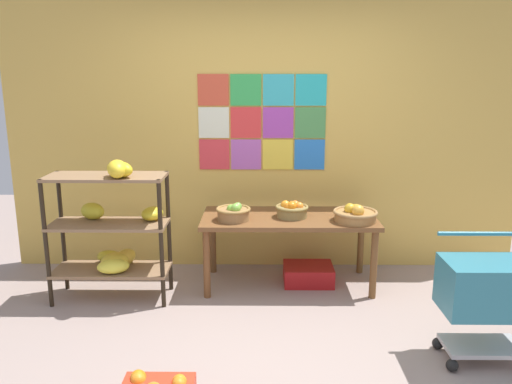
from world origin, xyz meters
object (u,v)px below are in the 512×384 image
object	(u,v)px
fruit_basket_centre	(234,212)
shopping_cart	(488,292)
display_table	(289,224)
produce_crate_under_table	(308,274)
fruit_basket_back_left	(292,210)
fruit_basket_right	(355,214)
banana_shelf_unit	(114,226)

from	to	relation	value
fruit_basket_centre	shopping_cart	bearing A→B (deg)	-33.35
display_table	fruit_basket_centre	size ratio (longest dim) A/B	5.11
fruit_basket_centre	produce_crate_under_table	size ratio (longest dim) A/B	0.67
display_table	fruit_basket_back_left	xyz separation A→B (m)	(0.02, -0.02, 0.14)
fruit_basket_back_left	fruit_basket_right	distance (m)	0.55
produce_crate_under_table	shopping_cart	world-z (taller)	shopping_cart
fruit_basket_right	banana_shelf_unit	bearing A→B (deg)	-175.89
display_table	fruit_basket_back_left	bearing A→B (deg)	-42.58
fruit_basket_centre	fruit_basket_right	bearing A→B (deg)	-1.76
fruit_basket_right	produce_crate_under_table	bearing A→B (deg)	153.25
display_table	fruit_basket_centre	xyz separation A→B (m)	(-0.48, -0.12, 0.14)
fruit_basket_back_left	produce_crate_under_table	bearing A→B (deg)	18.33
shopping_cart	banana_shelf_unit	bearing A→B (deg)	150.06
fruit_basket_back_left	produce_crate_under_table	world-z (taller)	fruit_basket_back_left
fruit_basket_back_left	produce_crate_under_table	size ratio (longest dim) A/B	0.65
fruit_basket_right	fruit_basket_back_left	bearing A→B (deg)	166.02
fruit_basket_centre	produce_crate_under_table	world-z (taller)	fruit_basket_centre
display_table	shopping_cart	distance (m)	1.77
display_table	fruit_basket_right	size ratio (longest dim) A/B	4.04
display_table	fruit_basket_centre	bearing A→B (deg)	-165.72
fruit_basket_centre	display_table	bearing A→B (deg)	14.28
fruit_basket_centre	fruit_basket_right	size ratio (longest dim) A/B	0.79
display_table	fruit_basket_right	bearing A→B (deg)	-15.54
produce_crate_under_table	shopping_cart	distance (m)	1.71
banana_shelf_unit	display_table	xyz separation A→B (m)	(1.48, 0.30, -0.07)
shopping_cart	display_table	bearing A→B (deg)	124.02
display_table	banana_shelf_unit	bearing A→B (deg)	-168.44
banana_shelf_unit	produce_crate_under_table	bearing A→B (deg)	11.34
fruit_basket_right	produce_crate_under_table	size ratio (longest dim) A/B	0.85
banana_shelf_unit	fruit_basket_back_left	xyz separation A→B (m)	(1.50, 0.28, 0.07)
display_table	fruit_basket_right	world-z (taller)	fruit_basket_right
display_table	shopping_cart	size ratio (longest dim) A/B	1.84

